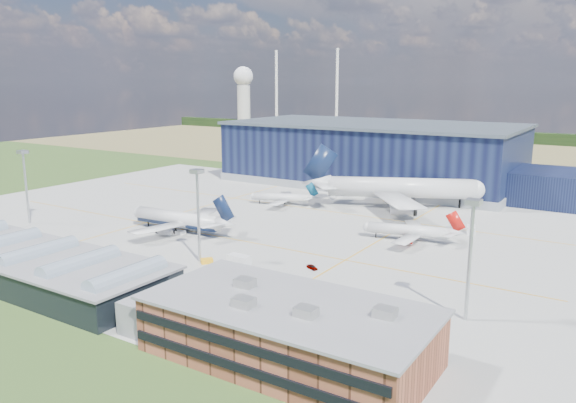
# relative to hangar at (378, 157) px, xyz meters

# --- Properties ---
(ground) EXTENTS (600.00, 600.00, 0.00)m
(ground) POSITION_rel_hangar_xyz_m (-2.81, -94.80, -11.62)
(ground) COLOR #2C4B1C
(ground) RESTS_ON ground
(apron) EXTENTS (220.00, 160.00, 0.08)m
(apron) POSITION_rel_hangar_xyz_m (-2.81, -84.80, -11.59)
(apron) COLOR gray
(apron) RESTS_ON ground
(farmland) EXTENTS (600.00, 220.00, 0.01)m
(farmland) POSITION_rel_hangar_xyz_m (-2.81, 125.20, -11.62)
(farmland) COLOR olive
(farmland) RESTS_ON ground
(treeline) EXTENTS (600.00, 8.00, 8.00)m
(treeline) POSITION_rel_hangar_xyz_m (-2.81, 205.20, -7.62)
(treeline) COLOR black
(treeline) RESTS_ON ground
(horizon_dressing) EXTENTS (440.20, 18.00, 70.00)m
(horizon_dressing) POSITION_rel_hangar_xyz_m (-194.11, 199.58, 22.58)
(horizon_dressing) COLOR white
(horizon_dressing) RESTS_ON ground
(hangar) EXTENTS (145.00, 62.00, 26.10)m
(hangar) POSITION_rel_hangar_xyz_m (0.00, 0.00, 0.00)
(hangar) COLOR black
(hangar) RESTS_ON ground
(ops_building) EXTENTS (46.00, 23.00, 10.90)m
(ops_building) POSITION_rel_hangar_xyz_m (52.20, -154.81, -6.82)
(ops_building) COLOR brown
(ops_building) RESTS_ON ground
(glass_concourse) EXTENTS (78.00, 23.00, 8.60)m
(glass_concourse) POSITION_rel_hangar_xyz_m (-9.26, -154.80, -7.93)
(glass_concourse) COLOR black
(glass_concourse) RESTS_ON ground
(light_mast_west) EXTENTS (2.60, 2.60, 23.00)m
(light_mast_west) POSITION_rel_hangar_xyz_m (-62.81, -124.80, 3.82)
(light_mast_west) COLOR #ACB0B3
(light_mast_west) RESTS_ON ground
(light_mast_center) EXTENTS (2.60, 2.60, 23.00)m
(light_mast_center) POSITION_rel_hangar_xyz_m (7.19, -124.80, 3.82)
(light_mast_center) COLOR #ACB0B3
(light_mast_center) RESTS_ON ground
(light_mast_east) EXTENTS (2.60, 2.60, 23.00)m
(light_mast_east) POSITION_rel_hangar_xyz_m (72.19, -124.80, 3.82)
(light_mast_east) COLOR #ACB0B3
(light_mast_east) RESTS_ON ground
(airliner_navy) EXTENTS (39.83, 39.06, 12.31)m
(airliner_navy) POSITION_rel_hangar_xyz_m (-16.93, -106.80, -5.46)
(airliner_navy) COLOR silver
(airliner_navy) RESTS_ON ground
(airliner_red) EXTENTS (34.03, 33.56, 9.30)m
(airliner_red) POSITION_rel_hangar_xyz_m (43.92, -79.80, -6.97)
(airliner_red) COLOR silver
(airliner_red) RESTS_ON ground
(airliner_widebody) EXTENTS (85.88, 85.19, 21.22)m
(airliner_widebody) POSITION_rel_hangar_xyz_m (26.08, -39.80, -1.01)
(airliner_widebody) COLOR silver
(airliner_widebody) RESTS_ON ground
(airliner_regional) EXTENTS (32.97, 32.66, 8.36)m
(airliner_regional) POSITION_rel_hangar_xyz_m (-11.43, -59.62, -7.44)
(airliner_regional) COLOR silver
(airliner_regional) RESTS_ON ground
(gse_tug_a) EXTENTS (2.50, 3.47, 1.31)m
(gse_tug_a) POSITION_rel_hangar_xyz_m (-11.59, -95.58, -10.96)
(gse_tug_a) COLOR #F8AC15
(gse_tug_a) RESTS_ON ground
(gse_tug_b) EXTENTS (3.35, 3.44, 1.25)m
(gse_tug_b) POSITION_rel_hangar_xyz_m (9.78, -125.17, -10.99)
(gse_tug_b) COLOR #F8AC15
(gse_tug_b) RESTS_ON ground
(gse_van_b) EXTENTS (3.58, 5.51, 2.33)m
(gse_van_b) POSITION_rel_hangar_xyz_m (56.83, -62.97, -10.45)
(gse_van_b) COLOR silver
(gse_van_b) RESTS_ON ground
(gse_tug_c) EXTENTS (2.35, 3.19, 1.26)m
(gse_tug_c) POSITION_rel_hangar_xyz_m (18.26, -32.80, -10.99)
(gse_tug_c) COLOR #F8AC15
(gse_tug_c) RESTS_ON ground
(gse_cart_b) EXTENTS (3.42, 3.29, 1.24)m
(gse_cart_b) POSITION_rel_hangar_xyz_m (-0.99, -40.62, -11.00)
(gse_cart_b) COLOR silver
(gse_cart_b) RESTS_ON ground
(gse_van_c) EXTENTS (5.71, 2.89, 2.70)m
(gse_van_c) POSITION_rel_hangar_xyz_m (17.58, -122.49, -10.27)
(gse_van_c) COLOR silver
(gse_van_c) RESTS_ON ground
(airstair) EXTENTS (3.40, 5.67, 3.40)m
(airstair) POSITION_rel_hangar_xyz_m (-14.33, -106.26, -9.92)
(airstair) COLOR silver
(airstair) RESTS_ON ground
(car_a) EXTENTS (3.52, 2.51, 1.11)m
(car_a) POSITION_rel_hangar_xyz_m (33.63, -115.14, -11.06)
(car_a) COLOR #99999E
(car_a) RESTS_ON ground
(car_b) EXTENTS (3.83, 1.65, 1.23)m
(car_b) POSITION_rel_hangar_xyz_m (60.41, -132.92, -11.00)
(car_b) COLOR #99999E
(car_b) RESTS_ON ground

